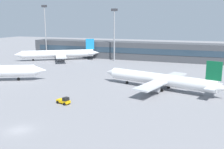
{
  "coord_description": "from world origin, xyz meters",
  "views": [
    {
      "loc": [
        31.7,
        -35.96,
        19.87
      ],
      "look_at": [
        3.58,
        40.0,
        3.0
      ],
      "focal_mm": 41.39,
      "sensor_mm": 36.0,
      "label": 1
    }
  ],
  "objects_px": {
    "baggage_tug_yellow": "(64,101)",
    "airplane_mid": "(159,79)",
    "floodlight_tower_west": "(45,27)",
    "floodlight_tower_east": "(114,31)",
    "airplane_far": "(58,54)"
  },
  "relations": [
    {
      "from": "airplane_mid",
      "to": "airplane_far",
      "type": "distance_m",
      "value": 71.36
    },
    {
      "from": "baggage_tug_yellow",
      "to": "floodlight_tower_west",
      "type": "distance_m",
      "value": 92.06
    },
    {
      "from": "baggage_tug_yellow",
      "to": "airplane_mid",
      "type": "bearing_deg",
      "value": 48.96
    },
    {
      "from": "floodlight_tower_west",
      "to": "floodlight_tower_east",
      "type": "distance_m",
      "value": 42.26
    },
    {
      "from": "airplane_mid",
      "to": "airplane_far",
      "type": "bearing_deg",
      "value": 146.26
    },
    {
      "from": "airplane_far",
      "to": "baggage_tug_yellow",
      "type": "xyz_separation_m",
      "value": [
        40.14,
        -61.7,
        -2.46
      ]
    },
    {
      "from": "airplane_mid",
      "to": "floodlight_tower_west",
      "type": "bearing_deg",
      "value": 145.52
    },
    {
      "from": "airplane_far",
      "to": "floodlight_tower_west",
      "type": "relative_size",
      "value": 1.33
    },
    {
      "from": "airplane_mid",
      "to": "baggage_tug_yellow",
      "type": "height_order",
      "value": "airplane_mid"
    },
    {
      "from": "airplane_far",
      "to": "baggage_tug_yellow",
      "type": "height_order",
      "value": "airplane_far"
    },
    {
      "from": "baggage_tug_yellow",
      "to": "floodlight_tower_east",
      "type": "bearing_deg",
      "value": 99.92
    },
    {
      "from": "floodlight_tower_west",
      "to": "floodlight_tower_east",
      "type": "xyz_separation_m",
      "value": [
        42.16,
        -2.49,
        -1.37
      ]
    },
    {
      "from": "floodlight_tower_east",
      "to": "airplane_far",
      "type": "bearing_deg",
      "value": -163.17
    },
    {
      "from": "floodlight_tower_east",
      "to": "airplane_mid",
      "type": "bearing_deg",
      "value": -56.79
    },
    {
      "from": "floodlight_tower_west",
      "to": "floodlight_tower_east",
      "type": "bearing_deg",
      "value": -3.38
    }
  ]
}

